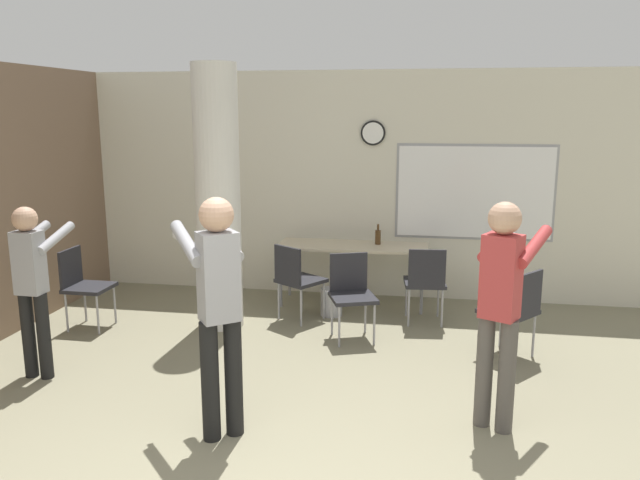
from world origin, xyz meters
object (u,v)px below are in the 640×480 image
at_px(bottle_on_table, 378,237).
at_px(chair_by_left_wall, 83,282).
at_px(person_playing_side, 501,298).
at_px(folding_table, 353,249).
at_px(chair_mid_room, 515,307).
at_px(chair_table_front, 351,290).
at_px(chair_table_right, 425,279).
at_px(chair_table_left, 296,276).
at_px(person_watching_back, 33,278).
at_px(person_playing_front, 218,299).

height_order(bottle_on_table, chair_by_left_wall, bottle_on_table).
bearing_deg(person_playing_side, folding_table, 116.66).
xyz_separation_m(chair_mid_room, person_playing_side, (-0.30, -1.37, 0.49)).
bearing_deg(chair_table_front, person_playing_side, -52.57).
relative_size(folding_table, chair_table_right, 2.05).
bearing_deg(chair_mid_room, chair_table_left, 162.04).
bearing_deg(person_playing_side, chair_table_left, 132.82).
xyz_separation_m(folding_table, chair_table_left, (-0.54, -0.70, -0.18)).
bearing_deg(chair_mid_room, person_watching_back, -164.96).
bearing_deg(person_playing_front, person_watching_back, 159.71).
xyz_separation_m(person_watching_back, person_playing_front, (1.92, -0.71, 0.13)).
bearing_deg(chair_table_front, person_watching_back, -151.25).
xyz_separation_m(folding_table, chair_by_left_wall, (-2.76, -1.31, -0.18)).
relative_size(chair_by_left_wall, chair_table_right, 1.00).
xyz_separation_m(chair_mid_room, person_playing_front, (-2.27, -1.83, 0.52)).
bearing_deg(person_watching_back, chair_table_left, 43.77).
distance_m(chair_table_front, person_watching_back, 2.99).
height_order(chair_table_front, person_playing_side, person_playing_side).
bearing_deg(chair_table_left, chair_table_front, -32.66).
xyz_separation_m(bottle_on_table, chair_by_left_wall, (-3.06, -1.39, -0.32)).
relative_size(person_playing_front, person_playing_side, 1.03).
relative_size(bottle_on_table, chair_table_front, 0.28).
distance_m(chair_table_front, person_playing_side, 2.17).
relative_size(chair_table_front, person_playing_front, 0.50).
xyz_separation_m(chair_table_left, person_playing_side, (1.95, -2.10, 0.49)).
relative_size(chair_mid_room, chair_table_front, 1.00).
xyz_separation_m(folding_table, bottle_on_table, (0.29, 0.09, 0.15)).
relative_size(chair_table_front, chair_table_left, 1.00).
distance_m(person_playing_front, person_playing_side, 2.02).
bearing_deg(chair_table_left, chair_table_right, 5.37).
relative_size(folding_table, chair_by_left_wall, 2.05).
bearing_deg(person_watching_back, chair_table_right, 30.69).
bearing_deg(chair_by_left_wall, person_watching_back, -77.11).
xyz_separation_m(folding_table, person_playing_front, (-0.56, -3.26, 0.34)).
relative_size(chair_mid_room, chair_table_left, 1.00).
xyz_separation_m(chair_by_left_wall, chair_table_left, (2.22, 0.61, 0.00)).
bearing_deg(chair_table_front, folding_table, 96.24).
xyz_separation_m(bottle_on_table, chair_table_front, (-0.17, -1.21, -0.32)).
distance_m(folding_table, bottle_on_table, 0.34).
height_order(chair_mid_room, chair_table_front, same).
relative_size(chair_mid_room, person_watching_back, 0.57).
bearing_deg(person_playing_front, bottle_on_table, 75.70).
bearing_deg(chair_table_right, person_watching_back, -149.31).
relative_size(chair_table_left, person_playing_side, 0.51).
distance_m(folding_table, chair_table_front, 1.15).
distance_m(chair_by_left_wall, chair_table_front, 2.89).
xyz_separation_m(chair_by_left_wall, chair_mid_room, (4.47, -0.12, 0.00)).
bearing_deg(folding_table, chair_by_left_wall, -154.66).
relative_size(chair_table_front, person_playing_side, 0.51).
bearing_deg(folding_table, chair_table_left, -127.90).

